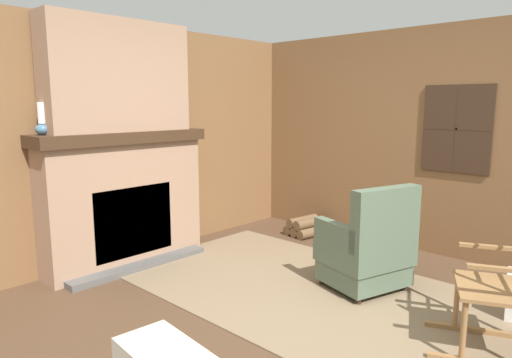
% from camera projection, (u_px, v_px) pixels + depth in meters
% --- Properties ---
extents(ground_plane, '(14.00, 14.00, 0.00)m').
position_uv_depth(ground_plane, '(303.00, 340.00, 3.12)').
color(ground_plane, '#4C3523').
extents(wood_panel_wall_left, '(0.06, 5.43, 2.39)m').
position_uv_depth(wood_panel_wall_left, '(111.00, 144.00, 4.57)').
color(wood_panel_wall_left, brown).
rests_on(wood_panel_wall_left, ground).
extents(wood_panel_wall_back, '(5.43, 0.09, 2.39)m').
position_uv_depth(wood_panel_wall_back, '(450.00, 143.00, 4.68)').
color(wood_panel_wall_back, brown).
rests_on(wood_panel_wall_back, ground).
extents(fireplace_hearth, '(0.56, 1.72, 1.33)m').
position_uv_depth(fireplace_hearth, '(125.00, 199.00, 4.52)').
color(fireplace_hearth, '#9E7A60').
rests_on(fireplace_hearth, ground).
extents(chimney_breast, '(0.31, 1.43, 1.04)m').
position_uv_depth(chimney_breast, '(118.00, 76.00, 4.33)').
color(chimney_breast, '#9E7A60').
rests_on(chimney_breast, fireplace_hearth).
extents(area_rug, '(3.39, 1.94, 0.01)m').
position_uv_depth(area_rug, '(309.00, 291.00, 3.93)').
color(area_rug, '#7A664C').
rests_on(area_rug, ground).
extents(armchair, '(0.75, 0.81, 0.93)m').
position_uv_depth(armchair, '(368.00, 251.00, 3.90)').
color(armchair, '#516651').
rests_on(armchair, ground).
extents(rocking_chair, '(0.93, 0.77, 1.25)m').
position_uv_depth(rocking_chair, '(504.00, 291.00, 2.89)').
color(rocking_chair, olive).
rests_on(rocking_chair, ground).
extents(firewood_stack, '(0.42, 0.49, 0.22)m').
position_uv_depth(firewood_stack, '(306.00, 227.00, 5.60)').
color(firewood_stack, brown).
rests_on(firewood_stack, ground).
extents(oil_lamp_vase, '(0.13, 0.13, 0.28)m').
position_uv_depth(oil_lamp_vase, '(42.00, 123.00, 3.90)').
color(oil_lamp_vase, '#47708E').
rests_on(oil_lamp_vase, fireplace_hearth).
extents(storage_case, '(0.18, 0.23, 0.12)m').
position_uv_depth(storage_case, '(147.00, 124.00, 4.66)').
color(storage_case, brown).
rests_on(storage_case, fireplace_hearth).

